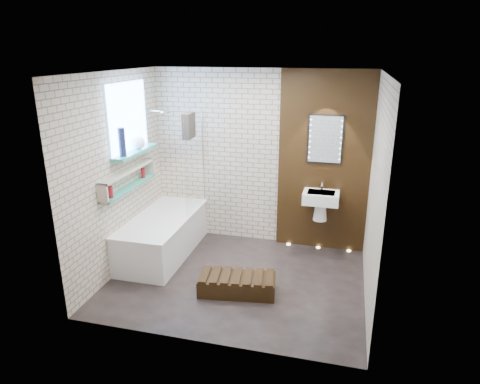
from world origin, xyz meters
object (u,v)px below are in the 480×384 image
(bathtub, at_px, (163,235))
(bath_screen, at_px, (194,163))
(walnut_step, at_px, (237,285))
(led_mirror, at_px, (325,139))
(washbasin, at_px, (321,201))

(bathtub, distance_m, bath_screen, 1.14)
(bathtub, height_order, walnut_step, bathtub)
(bath_screen, xyz_separation_m, walnut_step, (0.95, -1.19, -1.18))
(bath_screen, bearing_deg, walnut_step, -51.44)
(walnut_step, bearing_deg, bathtub, 150.08)
(led_mirror, distance_m, walnut_step, 2.35)
(bath_screen, height_order, washbasin, bath_screen)
(bath_screen, distance_m, walnut_step, 1.92)
(washbasin, bearing_deg, bathtub, -163.99)
(led_mirror, xyz_separation_m, walnut_step, (-0.87, -1.53, -1.55))
(washbasin, relative_size, led_mirror, 0.83)
(bath_screen, xyz_separation_m, washbasin, (1.82, 0.18, -0.49))
(bath_screen, xyz_separation_m, led_mirror, (1.82, 0.34, 0.37))
(washbasin, height_order, led_mirror, led_mirror)
(led_mirror, bearing_deg, bathtub, -160.22)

